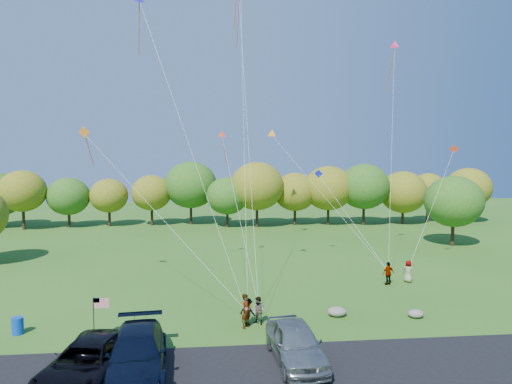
% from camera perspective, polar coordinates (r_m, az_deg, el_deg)
% --- Properties ---
extents(ground, '(140.00, 140.00, 0.00)m').
position_cam_1_polar(ground, '(25.39, -2.13, -17.82)').
color(ground, '#2D5B1A').
rests_on(ground, ground).
extents(asphalt_lane, '(44.00, 6.00, 0.06)m').
position_cam_1_polar(asphalt_lane, '(21.75, -1.43, -21.81)').
color(asphalt_lane, black).
rests_on(asphalt_lane, ground).
extents(treeline, '(77.05, 27.46, 8.13)m').
position_cam_1_polar(treeline, '(60.03, -7.01, -0.03)').
color(treeline, '#392714').
rests_on(treeline, ground).
extents(minivan_dark, '(3.82, 6.53, 1.71)m').
position_cam_1_polar(minivan_dark, '(21.91, -20.36, -19.36)').
color(minivan_dark, black).
rests_on(minivan_dark, asphalt_lane).
extents(minivan_navy, '(3.12, 6.52, 1.83)m').
position_cam_1_polar(minivan_navy, '(21.93, -14.71, -19.01)').
color(minivan_navy, black).
rests_on(minivan_navy, asphalt_lane).
extents(minivan_silver, '(2.55, 5.48, 1.81)m').
position_cam_1_polar(minivan_silver, '(22.49, 4.97, -18.26)').
color(minivan_silver, gray).
rests_on(minivan_silver, asphalt_lane).
extents(flyer_a, '(0.79, 0.84, 1.94)m').
position_cam_1_polar(flyer_a, '(26.43, -1.25, -14.64)').
color(flyer_a, '#4C4C59').
rests_on(flyer_a, ground).
extents(flyer_b, '(0.99, 0.95, 1.60)m').
position_cam_1_polar(flyer_b, '(26.94, 0.34, -14.63)').
color(flyer_b, '#4C4C59').
rests_on(flyer_b, ground).
extents(flyer_c, '(1.17, 1.02, 1.57)m').
position_cam_1_polar(flyer_c, '(26.85, -1.04, -14.74)').
color(flyer_c, '#4C4C59').
rests_on(flyer_c, ground).
extents(flyer_d, '(1.09, 0.69, 1.73)m').
position_cam_1_polar(flyer_d, '(35.86, 16.21, -9.75)').
color(flyer_d, '#4C4C59').
rests_on(flyer_d, ground).
extents(flyer_e, '(0.96, 0.96, 1.68)m').
position_cam_1_polar(flyer_e, '(37.03, 18.49, -9.38)').
color(flyer_e, '#4C4C59').
rests_on(flyer_e, ground).
extents(trash_barrel, '(0.62, 0.62, 0.93)m').
position_cam_1_polar(trash_barrel, '(28.82, -27.64, -14.59)').
color(trash_barrel, '#0B3CAF').
rests_on(trash_barrel, ground).
extents(flag_assembly, '(0.84, 0.54, 2.25)m').
position_cam_1_polar(flag_assembly, '(26.06, -19.14, -13.57)').
color(flag_assembly, black).
rests_on(flag_assembly, ground).
extents(boulder_near, '(1.14, 0.89, 0.57)m').
position_cam_1_polar(boulder_near, '(28.77, 10.10, -14.51)').
color(boulder_near, gray).
rests_on(boulder_near, ground).
extents(boulder_far, '(0.95, 0.79, 0.49)m').
position_cam_1_polar(boulder_far, '(29.72, 19.34, -14.15)').
color(boulder_far, gray).
rests_on(boulder_far, ground).
extents(kites_aloft, '(29.81, 11.56, 18.91)m').
position_cam_1_polar(kites_aloft, '(39.24, 0.05, 19.07)').
color(kites_aloft, '#E71951').
rests_on(kites_aloft, ground).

